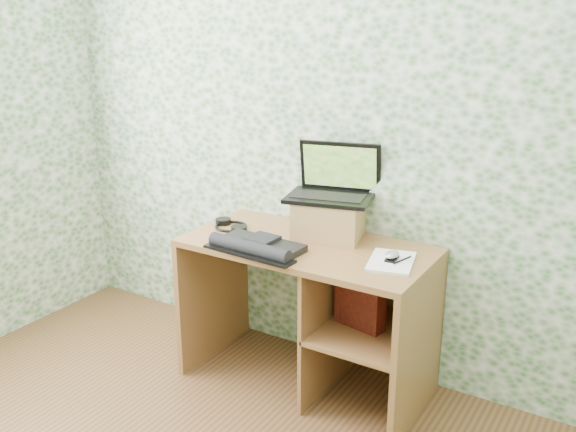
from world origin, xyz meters
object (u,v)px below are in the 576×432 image
Objects in this scene: laptop at (334,185)px; riser at (329,218)px; desk at (324,297)px; keyboard at (257,246)px; notepad at (391,262)px.

riser is at bearing -103.51° from laptop.
desk is at bearing -88.58° from laptop.
riser reaches higher than keyboard.
laptop is at bearing 104.94° from desk.
riser is 0.67× the size of keyboard.
laptop reaches higher than notepad.
riser is 0.40m from keyboard.
riser is at bearing 144.71° from notepad.
laptop is (-0.04, 0.16, 0.52)m from desk.
notepad is (0.40, -0.16, -0.09)m from riser.
laptop reaches higher than desk.
riser is 0.17m from laptop.
keyboard reaches higher than notepad.
riser is 1.17× the size of notepad.
desk is at bearing 159.49° from notepad.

